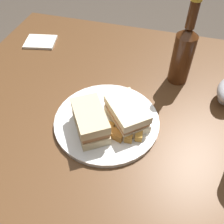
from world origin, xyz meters
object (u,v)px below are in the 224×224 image
sandwich_half_right (127,114)px  napkin (40,42)px  plate (107,121)px  sandwich_half_left (90,121)px  cider_bottle (183,53)px

sandwich_half_right → napkin: 0.50m
plate → sandwich_half_left: sandwich_half_left is taller
napkin → sandwich_half_right: bearing=-36.4°
plate → sandwich_half_right: size_ratio=1.98×
plate → napkin: (-0.35, 0.31, -0.00)m
sandwich_half_left → cider_bottle: bearing=55.3°
plate → napkin: bearing=138.9°
sandwich_half_right → napkin: (-0.40, 0.30, -0.04)m
sandwich_half_right → cider_bottle: bearing=63.5°
sandwich_half_left → napkin: 0.48m
sandwich_half_left → cider_bottle: cider_bottle is taller
plate → sandwich_half_right: sandwich_half_right is taller
plate → napkin: size_ratio=2.55×
sandwich_half_left → sandwich_half_right: (0.08, 0.05, -0.00)m
plate → napkin: 0.47m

